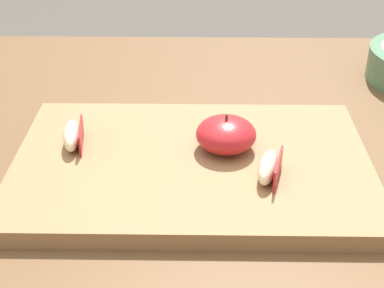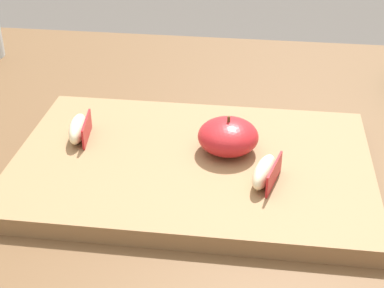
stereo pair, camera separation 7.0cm
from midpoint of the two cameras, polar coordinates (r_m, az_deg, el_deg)
name	(u,v)px [view 2 (the right image)]	position (r m, az deg, el deg)	size (l,w,h in m)	color
dining_table	(169,232)	(0.77, 0.34, -8.78)	(1.28, 0.96, 0.73)	brown
cutting_board	(192,165)	(0.71, 2.80, -2.21)	(0.44, 0.29, 0.02)	olive
apple_half_skin_up	(228,136)	(0.71, 6.37, 0.67)	(0.08, 0.08, 0.05)	#B21E23
apple_wedge_front	(79,129)	(0.75, -8.53, 1.41)	(0.03, 0.07, 0.03)	beige
apple_wedge_near_knife	(265,172)	(0.66, 10.21, -2.83)	(0.04, 0.07, 0.03)	beige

